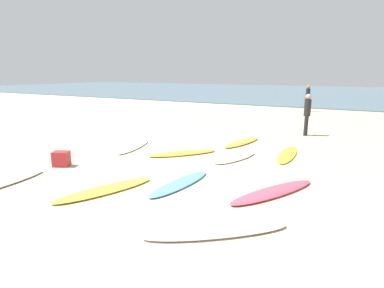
# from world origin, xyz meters

# --- Properties ---
(ground_plane) EXTENTS (120.00, 120.00, 0.00)m
(ground_plane) POSITION_xyz_m (0.00, 0.00, 0.00)
(ground_plane) COLOR #C6B28E
(ocean_water) EXTENTS (120.00, 40.00, 0.08)m
(ocean_water) POSITION_xyz_m (0.00, 38.89, 0.04)
(ocean_water) COLOR slate
(ocean_water) RESTS_ON ground_plane
(surfboard_0) EXTENTS (1.94, 2.08, 0.08)m
(surfboard_0) POSITION_xyz_m (-1.24, 2.94, 0.04)
(surfboard_0) COLOR orange
(surfboard_0) RESTS_ON ground_plane
(surfboard_1) EXTENTS (0.59, 2.43, 0.07)m
(surfboard_1) POSITION_xyz_m (1.85, 4.45, 0.03)
(surfboard_1) COLOR yellow
(surfboard_1) RESTS_ON ground_plane
(surfboard_3) EXTENTS (2.25, 1.94, 0.09)m
(surfboard_3) POSITION_xyz_m (1.83, -1.20, 0.04)
(surfboard_3) COLOR white
(surfboard_3) RESTS_ON ground_plane
(surfboard_4) EXTENTS (1.64, 2.49, 0.09)m
(surfboard_4) POSITION_xyz_m (2.23, 1.00, 0.04)
(surfboard_4) COLOR #D3465C
(surfboard_4) RESTS_ON ground_plane
(surfboard_5) EXTENTS (0.75, 2.23, 0.08)m
(surfboard_5) POSITION_xyz_m (0.12, 0.47, 0.04)
(surfboard_5) COLOR #518EE1
(surfboard_5) RESTS_ON ground_plane
(surfboard_6) EXTENTS (0.99, 2.25, 0.07)m
(surfboard_6) POSITION_xyz_m (-3.26, 2.87, 0.04)
(surfboard_6) COLOR white
(surfboard_6) RESTS_ON ground_plane
(surfboard_7) EXTENTS (1.09, 1.98, 0.07)m
(surfboard_7) POSITION_xyz_m (0.48, 3.27, 0.04)
(surfboard_7) COLOR #EFE9CF
(surfboard_7) RESTS_ON ground_plane
(surfboard_8) EXTENTS (0.98, 2.32, 0.09)m
(surfboard_8) POSITION_xyz_m (-0.05, 5.41, 0.04)
(surfboard_8) COLOR gold
(surfboard_8) RESTS_ON ground_plane
(surfboard_9) EXTENTS (1.36, 2.40, 0.09)m
(surfboard_9) POSITION_xyz_m (-1.17, -0.71, 0.04)
(surfboard_9) COLOR yellow
(surfboard_9) RESTS_ON ground_plane
(beachgoer_near) EXTENTS (0.34, 0.31, 1.81)m
(beachgoer_near) POSITION_xyz_m (0.61, 16.98, 1.02)
(beachgoer_near) COLOR #191E33
(beachgoer_near) RESTS_ON ground_plane
(beachgoer_mid) EXTENTS (0.28, 0.34, 1.77)m
(beachgoer_mid) POSITION_xyz_m (1.83, 8.21, 0.99)
(beachgoer_mid) COLOR black
(beachgoer_mid) RESTS_ON ground_plane
(beach_cooler) EXTENTS (0.54, 0.49, 0.43)m
(beach_cooler) POSITION_xyz_m (-3.68, 0.15, 0.22)
(beach_cooler) COLOR #B2282D
(beach_cooler) RESTS_ON ground_plane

